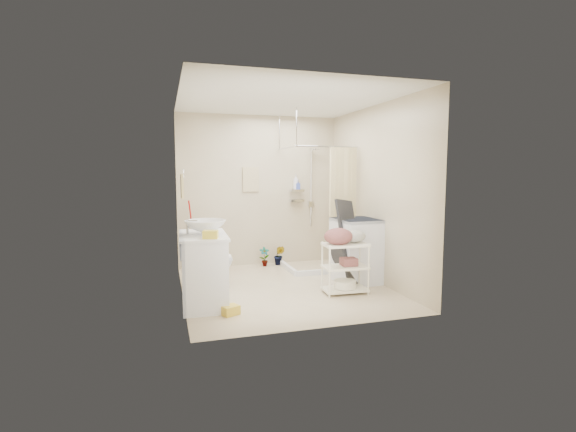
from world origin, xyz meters
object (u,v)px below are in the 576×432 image
at_px(washing_machine, 358,250).
at_px(laundry_rack, 345,263).
at_px(toilet, 207,260).
at_px(vanity, 204,269).

height_order(washing_machine, laundry_rack, washing_machine).
relative_size(toilet, laundry_rack, 0.92).
xyz_separation_m(washing_machine, laundry_rack, (-0.43, -0.49, -0.07)).
distance_m(washing_machine, laundry_rack, 0.66).
distance_m(vanity, washing_machine, 2.34).
relative_size(vanity, toilet, 1.33).
bearing_deg(laundry_rack, vanity, -178.68).
xyz_separation_m(toilet, washing_machine, (2.18, -0.40, 0.10)).
bearing_deg(laundry_rack, washing_machine, 51.64).
distance_m(vanity, toilet, 0.85).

